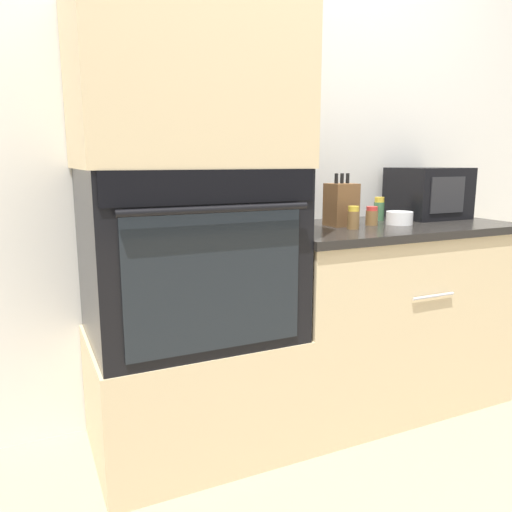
# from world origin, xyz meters

# --- Properties ---
(ground_plane) EXTENTS (12.00, 12.00, 0.00)m
(ground_plane) POSITION_xyz_m (0.00, 0.00, 0.00)
(ground_plane) COLOR gray
(wall_back) EXTENTS (8.00, 0.05, 2.50)m
(wall_back) POSITION_xyz_m (0.00, 0.63, 1.25)
(wall_back) COLOR silver
(wall_back) RESTS_ON ground_plane
(oven_cabinet_base) EXTENTS (0.79, 0.60, 0.49)m
(oven_cabinet_base) POSITION_xyz_m (-0.39, 0.30, 0.24)
(oven_cabinet_base) COLOR beige
(oven_cabinet_base) RESTS_ON ground_plane
(wall_oven) EXTENTS (0.77, 0.64, 0.65)m
(wall_oven) POSITION_xyz_m (-0.39, 0.30, 0.81)
(wall_oven) COLOR black
(wall_oven) RESTS_ON oven_cabinet_base
(oven_cabinet_upper) EXTENTS (0.79, 0.60, 0.62)m
(oven_cabinet_upper) POSITION_xyz_m (-0.39, 0.30, 1.45)
(oven_cabinet_upper) COLOR beige
(oven_cabinet_upper) RESTS_ON wall_oven
(counter_unit) EXTENTS (1.17, 0.63, 0.88)m
(counter_unit) POSITION_xyz_m (0.57, 0.30, 0.44)
(counter_unit) COLOR beige
(counter_unit) RESTS_ON ground_plane
(microwave) EXTENTS (0.34, 0.30, 0.25)m
(microwave) POSITION_xyz_m (0.91, 0.41, 1.00)
(microwave) COLOR black
(microwave) RESTS_ON counter_unit
(knife_block) EXTENTS (0.12, 0.12, 0.23)m
(knife_block) POSITION_xyz_m (0.34, 0.34, 0.97)
(knife_block) COLOR brown
(knife_block) RESTS_ON counter_unit
(bowl) EXTENTS (0.12, 0.12, 0.06)m
(bowl) POSITION_xyz_m (0.61, 0.26, 0.91)
(bowl) COLOR white
(bowl) RESTS_ON counter_unit
(condiment_jar_near) EXTENTS (0.05, 0.05, 0.10)m
(condiment_jar_near) POSITION_xyz_m (0.32, 0.22, 0.92)
(condiment_jar_near) COLOR brown
(condiment_jar_near) RESTS_ON counter_unit
(condiment_jar_mid) EXTENTS (0.06, 0.06, 0.09)m
(condiment_jar_mid) POSITION_xyz_m (0.47, 0.30, 0.92)
(condiment_jar_mid) COLOR brown
(condiment_jar_mid) RESTS_ON counter_unit
(condiment_jar_far) EXTENTS (0.05, 0.05, 0.11)m
(condiment_jar_far) POSITION_xyz_m (0.62, 0.43, 0.93)
(condiment_jar_far) COLOR #427047
(condiment_jar_far) RESTS_ON counter_unit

